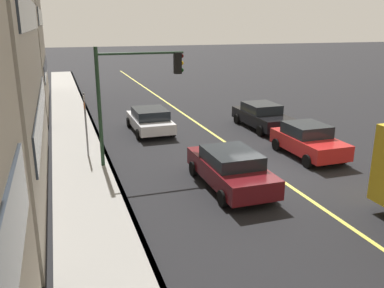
% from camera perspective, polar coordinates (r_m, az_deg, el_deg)
% --- Properties ---
extents(ground, '(200.00, 200.00, 0.00)m').
position_cam_1_polar(ground, '(17.56, 10.56, -3.74)').
color(ground, black).
extents(sidewalk_slab, '(80.00, 2.50, 0.15)m').
position_cam_1_polar(sidewalk_slab, '(15.52, -14.43, -6.48)').
color(sidewalk_slab, gray).
rests_on(sidewalk_slab, ground).
extents(curb_edge, '(80.00, 0.16, 0.15)m').
position_cam_1_polar(curb_edge, '(15.62, -10.13, -6.05)').
color(curb_edge, slate).
rests_on(curb_edge, ground).
extents(lane_stripe_center, '(80.00, 0.16, 0.01)m').
position_cam_1_polar(lane_stripe_center, '(17.56, 10.56, -3.73)').
color(lane_stripe_center, '#D8CC4C').
rests_on(lane_stripe_center, ground).
extents(car_maroon, '(4.73, 2.09, 1.47)m').
position_cam_1_polar(car_maroon, '(15.43, 5.43, -3.39)').
color(car_maroon, '#591116').
rests_on(car_maroon, ground).
extents(car_red, '(4.01, 2.04, 1.53)m').
position_cam_1_polar(car_red, '(19.68, 16.06, 0.49)').
color(car_red, red).
rests_on(car_red, ground).
extents(car_black, '(4.67, 2.08, 1.48)m').
position_cam_1_polar(car_black, '(24.45, 9.87, 3.94)').
color(car_black, black).
rests_on(car_black, ground).
extents(car_white, '(4.42, 2.12, 1.39)m').
position_cam_1_polar(car_white, '(23.36, -5.97, 3.43)').
color(car_white, silver).
rests_on(car_white, ground).
extents(traffic_light_mast, '(0.28, 3.76, 5.15)m').
position_cam_1_polar(traffic_light_mast, '(17.33, -8.20, 8.21)').
color(traffic_light_mast, '#1E3823').
rests_on(traffic_light_mast, ground).
extents(street_sign_post, '(0.60, 0.08, 3.09)m').
position_cam_1_polar(street_sign_post, '(18.89, -14.77, 3.18)').
color(street_sign_post, slate).
rests_on(street_sign_post, ground).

